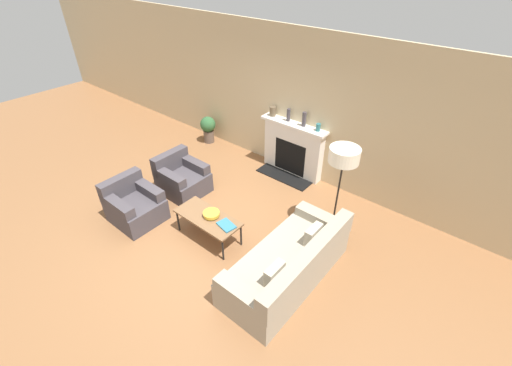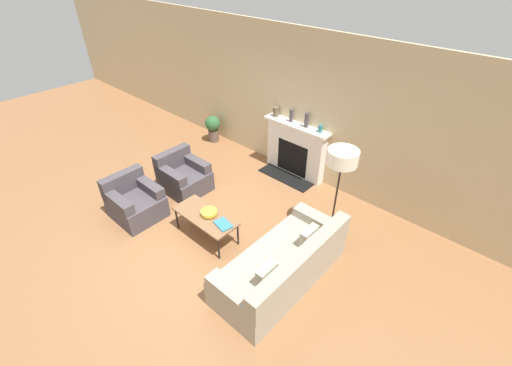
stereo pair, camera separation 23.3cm
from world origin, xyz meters
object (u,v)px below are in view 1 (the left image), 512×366
armchair_near (134,205)px  book (226,225)px  coffee_table (208,218)px  fireplace (292,149)px  mantel_vase_center_right (304,119)px  couch (289,264)px  armchair_far (182,178)px  bowl (211,214)px  mantel_vase_center_left (288,115)px  mantel_vase_right (318,127)px  potted_plant (208,128)px  mantel_vase_left (273,111)px  floor_lamp (343,162)px

armchair_near → book: armchair_near is taller
armchair_near → coffee_table: (1.36, 0.49, 0.12)m
coffee_table → book: book is taller
fireplace → mantel_vase_center_right: size_ratio=5.07×
couch → armchair_far: size_ratio=2.47×
bowl → mantel_vase_center_left: size_ratio=1.04×
fireplace → mantel_vase_right: bearing=1.6°
couch → potted_plant: bearing=-119.2°
armchair_far → armchair_near: bearing=-180.0°
potted_plant → couch: bearing=-29.2°
coffee_table → mantel_vase_right: mantel_vase_right is taller
couch → mantel_vase_left: size_ratio=10.69×
potted_plant → armchair_far: bearing=-58.3°
mantel_vase_left → mantel_vase_right: 1.08m
bowl → mantel_vase_center_right: (0.07, 2.49, 0.78)m
bowl → book: bowl is taller
fireplace → armchair_near: fireplace is taller
armchair_near → bowl: bearing=-68.7°
potted_plant → mantel_vase_right: bearing=3.8°
potted_plant → mantel_vase_center_right: bearing=4.3°
fireplace → armchair_near: size_ratio=1.73×
fireplace → armchair_far: bearing=-123.0°
coffee_table → book: 0.39m
book → mantel_vase_left: size_ratio=1.65×
mantel_vase_center_right → mantel_vase_center_left: bearing=180.0°
mantel_vase_center_right → bowl: bearing=-91.6°
floor_lamp → fireplace: bearing=146.2°
fireplace → armchair_near: (-1.26, -3.02, -0.26)m
fireplace → potted_plant: size_ratio=2.22×
couch → potted_plant: (-3.96, 2.22, 0.09)m
book → mantel_vase_center_left: 2.72m
floor_lamp → mantel_vase_center_right: (-1.39, 1.08, -0.10)m
mantel_vase_center_right → mantel_vase_right: size_ratio=1.98×
bowl → book: bearing=-2.7°
armchair_far → mantel_vase_center_right: 2.64m
mantel_vase_right → armchair_far: bearing=-132.4°
mantel_vase_center_left → potted_plant: mantel_vase_center_left is taller
armchair_near → coffee_table: bearing=-70.2°
coffee_table → mantel_vase_center_right: mantel_vase_center_right is taller
couch → mantel_vase_center_left: 3.15m
coffee_table → floor_lamp: floor_lamp is taller
bowl → mantel_vase_center_left: bearing=96.9°
armchair_far → mantel_vase_left: size_ratio=4.33×
mantel_vase_right → bowl: bearing=-98.9°
armchair_near → bowl: 1.51m
armchair_near → armchair_far: 1.08m
mantel_vase_left → armchair_far: bearing=-109.9°
mantel_vase_center_left → potted_plant: (-2.18, -0.19, -0.88)m
book → mantel_vase_center_left: bearing=115.6°
armchair_far → potted_plant: size_ratio=1.28×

